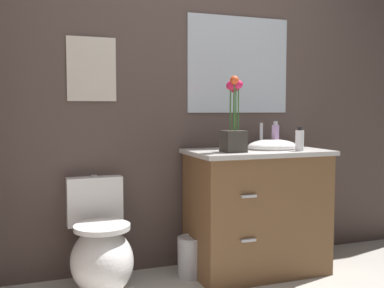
% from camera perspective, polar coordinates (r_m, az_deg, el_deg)
% --- Properties ---
extents(wall_back, '(4.35, 0.05, 2.50)m').
position_cam_1_polar(wall_back, '(3.33, 2.50, 6.54)').
color(wall_back, '#4C3D38').
rests_on(wall_back, ground_plane).
extents(toilet, '(0.38, 0.59, 0.69)m').
position_cam_1_polar(toilet, '(2.94, -11.40, -13.15)').
color(toilet, white).
rests_on(toilet, ground_plane).
extents(vanity_cabinet, '(0.94, 0.56, 1.03)m').
position_cam_1_polar(vanity_cabinet, '(3.20, 8.13, -8.10)').
color(vanity_cabinet, brown).
rests_on(vanity_cabinet, ground_plane).
extents(flower_vase, '(0.14, 0.14, 0.49)m').
position_cam_1_polar(flower_vase, '(2.94, 5.24, 2.37)').
color(flower_vase, '#38332D').
rests_on(flower_vase, vanity_cabinet).
extents(soap_bottle, '(0.05, 0.05, 0.19)m').
position_cam_1_polar(soap_bottle, '(3.20, 10.42, 0.94)').
color(soap_bottle, '#B28CBF').
rests_on(soap_bottle, vanity_cabinet).
extents(lotion_bottle, '(0.06, 0.06, 0.16)m').
position_cam_1_polar(lotion_bottle, '(3.10, 13.37, 0.49)').
color(lotion_bottle, white).
rests_on(lotion_bottle, vanity_cabinet).
extents(trash_bin, '(0.18, 0.18, 0.27)m').
position_cam_1_polar(trash_bin, '(3.14, -0.14, -13.95)').
color(trash_bin, '#B7B7BC').
rests_on(trash_bin, ground_plane).
extents(wall_poster, '(0.32, 0.01, 0.42)m').
position_cam_1_polar(wall_poster, '(3.08, -12.51, 9.17)').
color(wall_poster, beige).
extents(wall_mirror, '(0.80, 0.01, 0.70)m').
position_cam_1_polar(wall_mirror, '(3.40, 5.89, 9.86)').
color(wall_mirror, '#B2BCC6').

